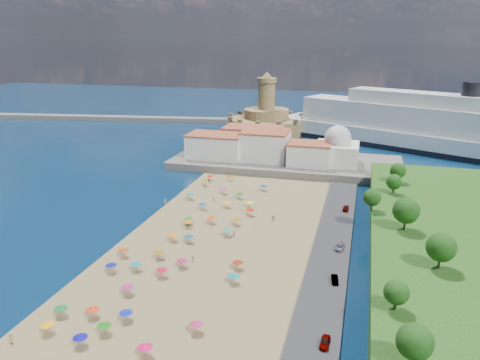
% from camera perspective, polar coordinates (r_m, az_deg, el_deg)
% --- Properties ---
extents(ground, '(700.00, 700.00, 0.00)m').
position_cam_1_polar(ground, '(124.23, -4.84, -6.66)').
color(ground, '#071938').
rests_on(ground, ground).
extents(terrace, '(90.00, 36.00, 3.00)m').
position_cam_1_polar(terrace, '(188.40, 5.59, 2.10)').
color(terrace, '#59544C').
rests_on(terrace, ground).
extents(jetty, '(18.00, 70.00, 2.40)m').
position_cam_1_polar(jetty, '(226.08, 1.60, 4.62)').
color(jetty, '#59544C').
rests_on(jetty, ground).
extents(breakwater, '(199.03, 34.77, 2.60)m').
position_cam_1_polar(breakwater, '(303.62, -14.72, 7.29)').
color(breakwater, '#59544C').
rests_on(breakwater, ground).
extents(waterfront_buildings, '(57.00, 29.00, 11.00)m').
position_cam_1_polar(waterfront_buildings, '(189.98, 1.79, 4.28)').
color(waterfront_buildings, silver).
rests_on(waterfront_buildings, terrace).
extents(domed_building, '(16.00, 16.00, 15.00)m').
position_cam_1_polar(domed_building, '(182.55, 11.76, 3.75)').
color(domed_building, silver).
rests_on(domed_building, terrace).
extents(fortress, '(40.00, 40.00, 32.40)m').
position_cam_1_polar(fortress, '(253.75, 3.22, 7.23)').
color(fortress, '#A58752').
rests_on(fortress, ground).
extents(cruise_ship, '(141.11, 82.52, 31.91)m').
position_cam_1_polar(cruise_ship, '(229.72, 21.14, 5.78)').
color(cruise_ship, black).
rests_on(cruise_ship, ground).
extents(beach_parasols, '(31.69, 117.34, 2.20)m').
position_cam_1_polar(beach_parasols, '(111.31, -7.99, -8.49)').
color(beach_parasols, gray).
rests_on(beach_parasols, beach).
extents(beachgoers, '(36.22, 95.87, 1.90)m').
position_cam_1_polar(beachgoers, '(128.80, -3.83, -5.20)').
color(beachgoers, tan).
rests_on(beachgoers, beach).
extents(parked_cars, '(2.40, 69.53, 1.37)m').
position_cam_1_polar(parked_cars, '(112.30, 11.93, -8.92)').
color(parked_cars, gray).
rests_on(parked_cars, promenade).
extents(hillside_trees, '(18.19, 103.77, 8.02)m').
position_cam_1_polar(hillside_trees, '(107.18, 19.58, -5.75)').
color(hillside_trees, '#382314').
rests_on(hillside_trees, hillside).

